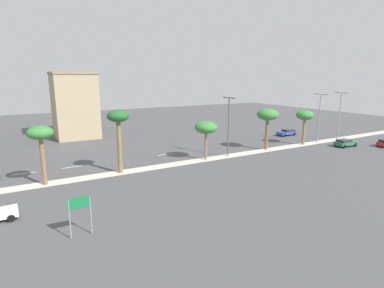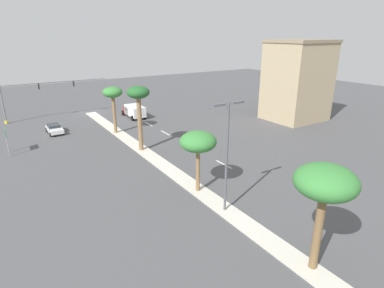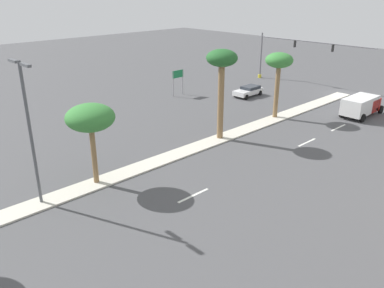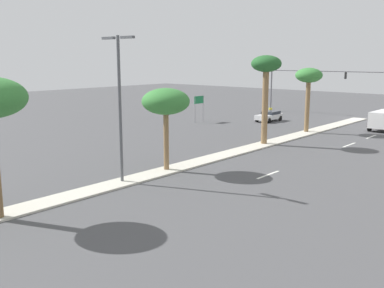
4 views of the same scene
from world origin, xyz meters
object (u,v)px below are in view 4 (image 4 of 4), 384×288
at_px(street_lamp_rear, 120,97).
at_px(sedan_white_right, 269,116).
at_px(traffic_signal_gantry, 298,83).
at_px(palm_tree_outboard, 309,78).
at_px(palm_tree_trailing, 266,70).
at_px(palm_tree_leading, 166,102).
at_px(directional_road_sign, 199,103).

distance_m(street_lamp_rear, sedan_white_right, 32.66).
relative_size(traffic_signal_gantry, palm_tree_outboard, 2.55).
bearing_deg(sedan_white_right, street_lamp_rear, 104.27).
xyz_separation_m(palm_tree_trailing, street_lamp_rear, (-0.00, 17.27, -1.32)).
bearing_deg(palm_tree_leading, sedan_white_right, -73.65).
relative_size(palm_tree_leading, sedan_white_right, 1.38).
bearing_deg(palm_tree_trailing, street_lamp_rear, 90.00).
bearing_deg(directional_road_sign, street_lamp_rear, 120.11).
height_order(palm_tree_trailing, sedan_white_right, palm_tree_trailing).
bearing_deg(palm_tree_leading, palm_tree_outboard, -89.46).
xyz_separation_m(directional_road_sign, palm_tree_leading, (-14.43, 20.74, 2.51)).
height_order(traffic_signal_gantry, palm_tree_leading, traffic_signal_gantry).
bearing_deg(directional_road_sign, traffic_signal_gantry, -107.28).
height_order(traffic_signal_gantry, directional_road_sign, traffic_signal_gantry).
relative_size(directional_road_sign, sedan_white_right, 0.78).
distance_m(palm_tree_outboard, street_lamp_rear, 26.24).
relative_size(traffic_signal_gantry, palm_tree_trailing, 2.15).
height_order(palm_tree_leading, sedan_white_right, palm_tree_leading).
distance_m(directional_road_sign, street_lamp_rear, 28.92).
bearing_deg(palm_tree_outboard, traffic_signal_gantry, -58.74).
distance_m(palm_tree_trailing, street_lamp_rear, 17.32).
height_order(traffic_signal_gantry, sedan_white_right, traffic_signal_gantry).
height_order(palm_tree_outboard, palm_tree_leading, palm_tree_outboard).
distance_m(traffic_signal_gantry, sedan_white_right, 10.72).
relative_size(directional_road_sign, palm_tree_outboard, 0.48).
relative_size(palm_tree_outboard, street_lamp_rear, 0.74).
distance_m(palm_tree_trailing, palm_tree_leading, 13.28).
xyz_separation_m(traffic_signal_gantry, directional_road_sign, (5.10, 16.40, -1.97)).
bearing_deg(traffic_signal_gantry, palm_tree_outboard, 121.26).
distance_m(directional_road_sign, palm_tree_trailing, 16.91).
xyz_separation_m(directional_road_sign, sedan_white_right, (-6.46, -6.43, -1.74)).
bearing_deg(street_lamp_rear, palm_tree_leading, -90.10).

